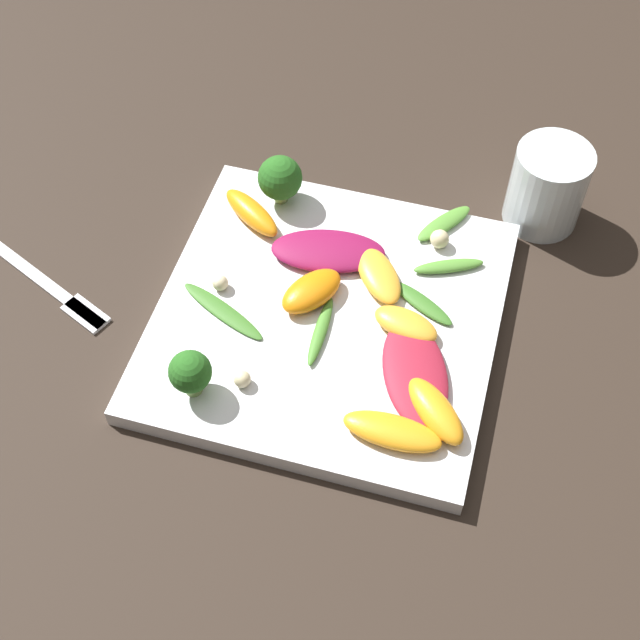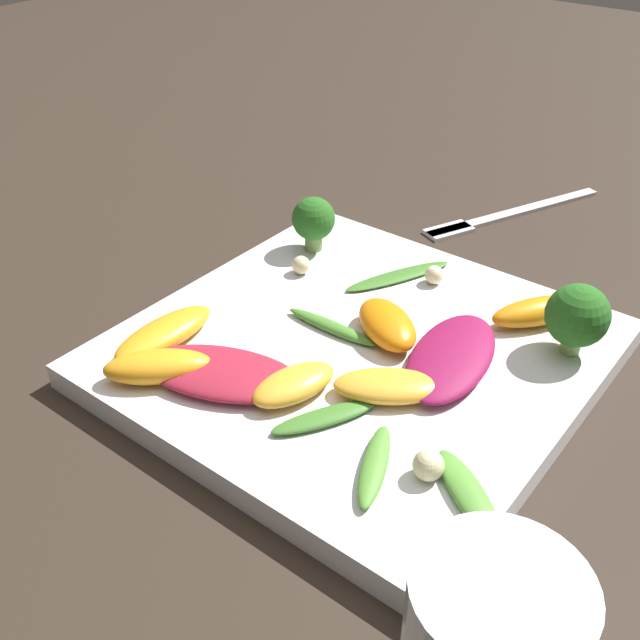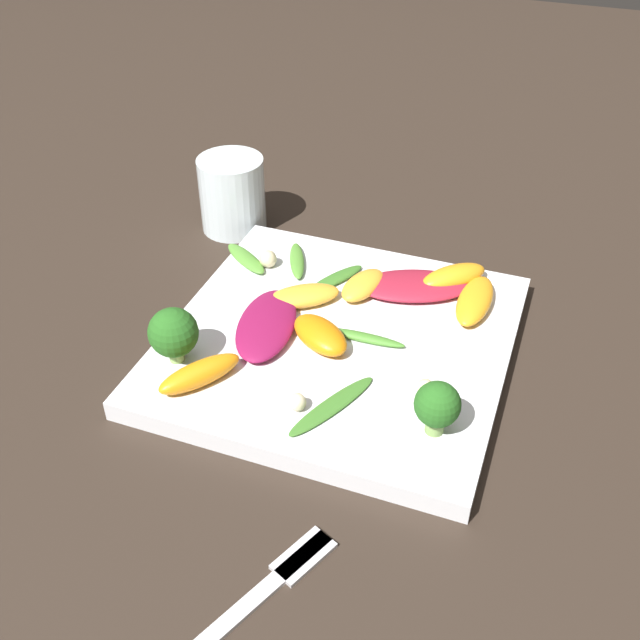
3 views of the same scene
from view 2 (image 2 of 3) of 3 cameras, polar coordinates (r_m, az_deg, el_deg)
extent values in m
plane|color=#2D231C|center=(0.51, 2.89, -3.38)|extent=(2.40, 2.40, 0.00)
cube|color=white|center=(0.51, 2.92, -2.57)|extent=(0.29, 0.29, 0.02)
cube|color=silver|center=(0.73, 14.68, 8.05)|extent=(0.18, 0.09, 0.01)
cube|color=silver|center=(0.68, 9.80, 6.86)|extent=(0.05, 0.04, 0.01)
ellipsoid|color=maroon|center=(0.47, -7.52, -4.03)|extent=(0.09, 0.12, 0.01)
ellipsoid|color=maroon|center=(0.48, 9.97, -2.78)|extent=(0.11, 0.07, 0.01)
ellipsoid|color=#FCAD33|center=(0.45, 5.22, -5.03)|extent=(0.06, 0.07, 0.01)
ellipsoid|color=orange|center=(0.54, 16.32, 0.64)|extent=(0.07, 0.06, 0.02)
ellipsoid|color=#FCAD33|center=(0.45, -1.85, -5.01)|extent=(0.06, 0.04, 0.02)
ellipsoid|color=orange|center=(0.50, 5.13, -0.33)|extent=(0.06, 0.07, 0.02)
ellipsoid|color=orange|center=(0.51, -11.80, -1.00)|extent=(0.08, 0.03, 0.02)
ellipsoid|color=orange|center=(0.47, -12.26, -3.50)|extent=(0.07, 0.07, 0.02)
cylinder|color=#84AD5B|center=(0.51, 18.62, -1.51)|extent=(0.01, 0.01, 0.02)
sphere|color=#26601E|center=(0.50, 19.03, 0.33)|extent=(0.04, 0.04, 0.04)
cylinder|color=#7A9E51|center=(0.61, -0.49, 6.17)|extent=(0.01, 0.01, 0.02)
sphere|color=#26601E|center=(0.60, -0.50, 7.73)|extent=(0.03, 0.03, 0.03)
ellipsoid|color=#518E33|center=(0.41, 4.18, -10.98)|extent=(0.06, 0.04, 0.01)
ellipsoid|color=#47842D|center=(0.51, 1.21, -0.26)|extent=(0.01, 0.07, 0.01)
ellipsoid|color=#518E33|center=(0.40, 11.18, -12.75)|extent=(0.05, 0.06, 0.01)
ellipsoid|color=#3D7528|center=(0.44, 0.31, -7.43)|extent=(0.07, 0.04, 0.01)
ellipsoid|color=#3D7528|center=(0.57, 5.98, 3.35)|extent=(0.09, 0.05, 0.00)
sphere|color=beige|center=(0.57, -1.46, 4.21)|extent=(0.01, 0.01, 0.01)
sphere|color=beige|center=(0.57, 8.94, 3.32)|extent=(0.01, 0.01, 0.01)
sphere|color=beige|center=(0.41, 8.25, -10.90)|extent=(0.02, 0.02, 0.02)
camera|label=1|loc=(0.77, -52.38, 50.32)|focal=50.00mm
camera|label=3|loc=(0.91, 16.29, 40.43)|focal=42.00mm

